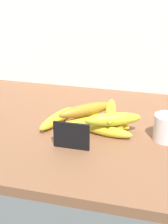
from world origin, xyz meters
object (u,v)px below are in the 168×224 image
(banana_4, at_px, (83,122))
(banana_3, at_px, (108,131))
(chalkboard_sign, at_px, (71,137))
(coffee_mug, at_px, (168,128))
(banana_0, at_px, (102,121))
(banana_7, at_px, (111,111))
(banana_6, at_px, (87,110))
(banana_2, at_px, (58,118))
(banana_5, at_px, (113,119))
(banana_1, at_px, (115,121))

(banana_4, bearing_deg, banana_3, -26.31)
(chalkboard_sign, distance_m, coffee_mug, 0.30)
(banana_0, height_order, banana_7, banana_7)
(banana_6, bearing_deg, banana_2, -172.31)
(banana_6, bearing_deg, banana_3, -34.62)
(coffee_mug, height_order, banana_4, coffee_mug)
(banana_4, xyz_separation_m, banana_5, (0.11, -0.04, 0.04))
(coffee_mug, relative_size, banana_0, 0.49)
(chalkboard_sign, bearing_deg, banana_5, 48.25)
(banana_0, distance_m, banana_2, 0.16)
(coffee_mug, relative_size, banana_3, 0.60)
(chalkboard_sign, relative_size, banana_0, 0.56)
(banana_2, relative_size, banana_5, 1.07)
(coffee_mug, height_order, banana_3, coffee_mug)
(coffee_mug, distance_m, banana_5, 0.17)
(coffee_mug, xyz_separation_m, banana_0, (-0.21, 0.04, -0.02))
(banana_1, xyz_separation_m, banana_2, (-0.20, -0.03, -0.00))
(banana_6, relative_size, banana_7, 1.07)
(chalkboard_sign, bearing_deg, banana_7, 63.73)
(banana_0, bearing_deg, banana_5, -46.98)
(banana_7, bearing_deg, banana_1, 28.86)
(banana_3, xyz_separation_m, banana_4, (-0.09, 0.05, 0.00))
(banana_0, bearing_deg, banana_2, -175.15)
(banana_0, distance_m, banana_1, 0.04)
(chalkboard_sign, height_order, banana_2, chalkboard_sign)
(banana_4, distance_m, banana_5, 0.12)
(banana_2, distance_m, banana_3, 0.19)
(banana_5, bearing_deg, chalkboard_sign, -131.75)
(banana_3, relative_size, banana_5, 0.87)
(banana_2, bearing_deg, banana_4, 0.60)
(chalkboard_sign, bearing_deg, banana_3, 49.10)
(banana_1, relative_size, banana_5, 0.98)
(chalkboard_sign, relative_size, banana_3, 0.69)
(banana_7, bearing_deg, coffee_mug, -13.82)
(banana_3, bearing_deg, banana_2, 166.11)
(banana_5, bearing_deg, banana_7, 107.53)
(coffee_mug, bearing_deg, banana_7, 166.18)
(banana_4, bearing_deg, banana_0, 10.81)
(banana_5, xyz_separation_m, banana_7, (-0.02, 0.06, 0.00))
(banana_0, bearing_deg, banana_6, 179.61)
(coffee_mug, relative_size, banana_2, 0.49)
(chalkboard_sign, height_order, banana_7, chalkboard_sign)
(chalkboard_sign, xyz_separation_m, banana_0, (0.06, 0.16, -0.02))
(coffee_mug, height_order, banana_5, coffee_mug)
(banana_1, relative_size, banana_3, 1.12)
(banana_5, bearing_deg, banana_0, 133.02)
(banana_0, distance_m, banana_3, 0.07)
(coffee_mug, bearing_deg, banana_0, 170.29)
(banana_7, bearing_deg, banana_3, -85.89)
(chalkboard_sign, bearing_deg, coffee_mug, 24.85)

